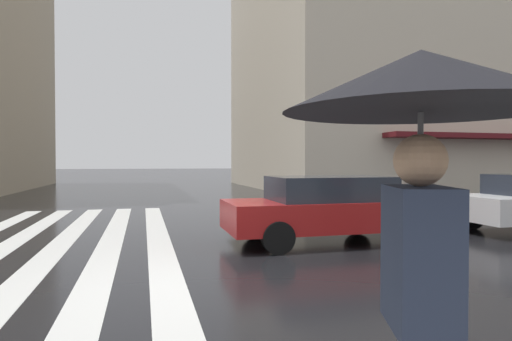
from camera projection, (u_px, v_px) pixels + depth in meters
name	position (u px, v px, depth m)	size (l,w,h in m)	color
ground_plane	(200.00, 286.00, 5.93)	(220.00, 220.00, 0.00)	black
zebra_crossing	(62.00, 242.00, 9.18)	(13.00, 4.50, 0.01)	silver
haussmann_block_corner	(434.00, 27.00, 30.93)	(18.09, 26.30, 23.36)	beige
car_red	(325.00, 207.00, 9.08)	(1.85, 4.10, 1.41)	maroon
pedestrian_far_down_pavement	(421.00, 129.00, 1.79)	(1.16, 1.16, 2.03)	#2D3851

